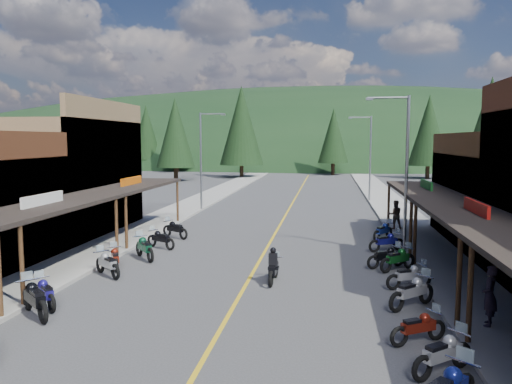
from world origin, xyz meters
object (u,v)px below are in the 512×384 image
at_px(pine_4, 429,130).
at_px(bike_west_11, 161,238).
at_px(bike_west_6, 34,297).
at_px(bike_east_8, 409,275).
at_px(shop_west_3, 54,177).
at_px(pine_10, 175,133).
at_px(bike_east_10, 386,256).
at_px(bike_west_8, 107,263).
at_px(bike_east_7, 412,290).
at_px(bike_west_9, 115,257).
at_px(bike_east_5, 443,352).
at_px(streetlight_3, 369,154).
at_px(pine_8, 118,138).
at_px(pine_7, 146,132).
at_px(pine_2, 242,125).
at_px(pine_11, 490,127).
at_px(bike_west_7, 45,291).
at_px(bike_east_12, 383,230).
at_px(streetlight_1, 203,157).
at_px(pine_9, 507,135).
at_px(pedestrian_east_b, 395,215).
at_px(streetlight_2, 404,167).
at_px(bike_west_10, 145,246).
at_px(pine_0, 71,136).
at_px(rider_on_bike, 273,268).
at_px(pine_1, 177,132).
at_px(pine_3, 333,136).
at_px(pedestrian_east_a, 490,296).
at_px(bike_east_9, 398,258).
at_px(bike_west_12, 175,228).
at_px(bike_east_6, 418,326).
at_px(bike_east_11, 387,241).

xyz_separation_m(pine_4, bike_west_11, (-23.63, -52.36, -6.66)).
distance_m(bike_west_6, bike_east_8, 13.66).
height_order(shop_west_3, pine_10, pine_10).
height_order(pine_4, bike_east_10, pine_4).
height_order(bike_west_6, bike_west_8, bike_west_6).
bearing_deg(bike_east_7, bike_west_9, -149.04).
xyz_separation_m(pine_4, bike_east_5, (-11.90, -65.28, -6.65)).
height_order(streetlight_3, pine_8, pine_8).
bearing_deg(pine_7, bike_west_6, -71.96).
height_order(pine_2, pine_10, pine_2).
bearing_deg(pine_11, pine_2, 146.31).
distance_m(bike_west_7, bike_east_12, 18.90).
height_order(streetlight_1, pine_9, pine_9).
height_order(bike_east_5, pedestrian_east_b, pedestrian_east_b).
height_order(streetlight_2, bike_west_10, streetlight_2).
bearing_deg(pine_0, rider_on_bike, -55.54).
bearing_deg(rider_on_bike, pine_1, 112.24).
xyz_separation_m(streetlight_3, bike_west_6, (-13.24, -32.96, -3.79)).
height_order(pine_10, bike_west_7, pine_10).
bearing_deg(bike_east_10, pine_3, 150.35).
relative_size(pine_8, bike_west_7, 4.99).
bearing_deg(streetlight_1, pedestrian_east_a, -57.80).
height_order(bike_west_6, bike_east_12, bike_west_6).
height_order(bike_east_8, bike_east_10, bike_east_10).
xyz_separation_m(streetlight_3, pine_1, (-30.95, 40.00, 2.78)).
bearing_deg(streetlight_1, pine_9, 36.62).
relative_size(shop_west_3, bike_east_9, 5.20).
height_order(bike_west_6, bike_east_9, bike_west_6).
relative_size(pine_7, bike_west_9, 6.57).
relative_size(pine_4, bike_west_12, 5.96).
bearing_deg(bike_east_6, bike_west_8, -145.08).
distance_m(pine_11, bike_east_11, 33.06).
xyz_separation_m(pine_2, bike_west_8, (3.94, -55.96, -7.39)).
bearing_deg(rider_on_bike, pine_0, 126.42).
distance_m(streetlight_1, pine_2, 36.30).
distance_m(pine_8, bike_east_5, 53.56).
relative_size(streetlight_3, bike_west_7, 3.99).
relative_size(bike_west_9, bike_east_7, 0.86).
xyz_separation_m(pine_10, bike_east_12, (24.44, -38.23, -6.21)).
xyz_separation_m(streetlight_1, bike_east_11, (13.25, -13.35, -3.89)).
height_order(bike_east_7, bike_east_8, bike_east_7).
distance_m(streetlight_1, pine_11, 31.46).
bearing_deg(pine_7, pine_2, -39.29).
xyz_separation_m(pine_0, pine_8, (18.00, -22.00, -0.51)).
relative_size(streetlight_1, bike_west_8, 3.80).
relative_size(pine_9, pedestrian_east_b, 5.87).
bearing_deg(pine_11, bike_east_12, -117.33).
bearing_deg(bike_east_9, pine_2, 156.15).
height_order(bike_west_6, bike_west_11, bike_west_6).
distance_m(pine_11, bike_west_8, 44.90).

